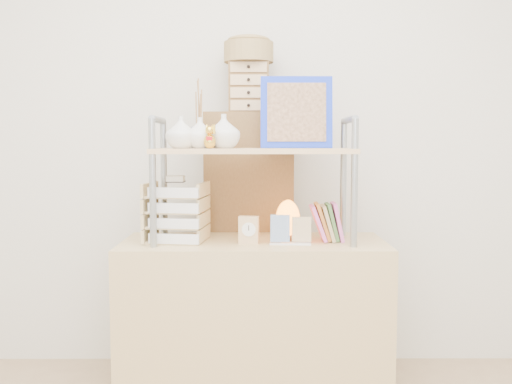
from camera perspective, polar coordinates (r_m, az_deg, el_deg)
desk at (r=2.70m, az=-0.23°, el=-12.78°), size 1.20×0.50×0.75m
cabinet at (r=2.99m, az=-0.71°, el=-5.10°), size 0.45×0.24×1.35m
hutch at (r=2.58m, az=-1.27°, el=4.54°), size 0.90×0.34×0.76m
letter_tray at (r=2.60m, az=-7.97°, el=-2.33°), size 0.27×0.26×0.30m
salt_lamp at (r=2.64m, az=3.19°, el=-2.74°), size 0.12×0.11×0.19m
desk_clock at (r=2.53m, az=-0.73°, el=-3.81°), size 0.09×0.05×0.12m
postcard_stand at (r=2.53m, az=3.46°, el=-4.39°), size 0.19×0.06×0.13m
drawer_chest at (r=2.93m, az=-0.74°, el=10.40°), size 0.20×0.16×0.25m
woven_basket at (r=2.95m, az=-0.74°, el=13.78°), size 0.25×0.25×0.10m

